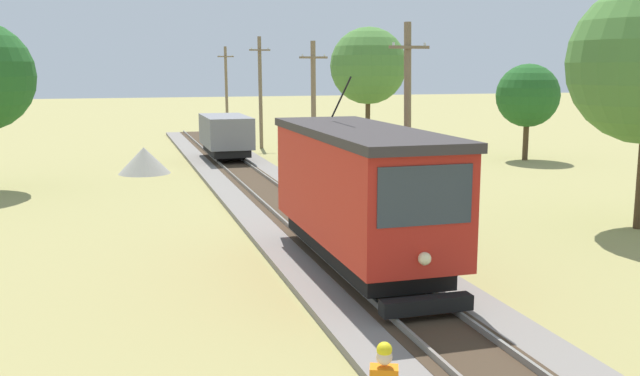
{
  "coord_description": "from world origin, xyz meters",
  "views": [
    {
      "loc": [
        -6.03,
        2.61,
        5.37
      ],
      "look_at": [
        -0.5,
        21.57,
        1.96
      ],
      "focal_mm": 39.63,
      "sensor_mm": 36.0,
      "label": 1
    }
  ],
  "objects_px": {
    "utility_pole_mid": "(408,123)",
    "tree_right_near": "(368,66)",
    "utility_pole_horizon": "(226,87)",
    "utility_pole_far": "(314,108)",
    "utility_pole_distant": "(260,91)",
    "tree_left_near": "(528,96)",
    "red_tram": "(360,191)",
    "gravel_pile": "(144,160)",
    "freight_car": "(226,135)"
  },
  "relations": [
    {
      "from": "utility_pole_distant",
      "to": "tree_left_near",
      "type": "relative_size",
      "value": 1.32
    },
    {
      "from": "freight_car",
      "to": "utility_pole_distant",
      "type": "relative_size",
      "value": 0.71
    },
    {
      "from": "utility_pole_horizon",
      "to": "utility_pole_distant",
      "type": "bearing_deg",
      "value": -90.0
    },
    {
      "from": "freight_car",
      "to": "tree_left_near",
      "type": "relative_size",
      "value": 0.94
    },
    {
      "from": "utility_pole_far",
      "to": "utility_pole_distant",
      "type": "bearing_deg",
      "value": 90.0
    },
    {
      "from": "red_tram",
      "to": "utility_pole_mid",
      "type": "height_order",
      "value": "utility_pole_mid"
    },
    {
      "from": "gravel_pile",
      "to": "tree_right_near",
      "type": "relative_size",
      "value": 0.33
    },
    {
      "from": "freight_car",
      "to": "utility_pole_far",
      "type": "distance_m",
      "value": 7.53
    },
    {
      "from": "utility_pole_mid",
      "to": "tree_left_near",
      "type": "xyz_separation_m",
      "value": [
        13.5,
        14.08,
        0.22
      ]
    },
    {
      "from": "utility_pole_horizon",
      "to": "utility_pole_far",
      "type": "bearing_deg",
      "value": -90.0
    },
    {
      "from": "freight_car",
      "to": "utility_pole_horizon",
      "type": "xyz_separation_m",
      "value": [
        3.33,
        20.98,
        2.06
      ]
    },
    {
      "from": "red_tram",
      "to": "tree_left_near",
      "type": "xyz_separation_m",
      "value": [
        16.83,
        18.79,
        1.52
      ]
    },
    {
      "from": "red_tram",
      "to": "gravel_pile",
      "type": "distance_m",
      "value": 20.19
    },
    {
      "from": "utility_pole_distant",
      "to": "tree_right_near",
      "type": "bearing_deg",
      "value": -15.83
    },
    {
      "from": "red_tram",
      "to": "tree_right_near",
      "type": "relative_size",
      "value": 1.08
    },
    {
      "from": "utility_pole_distant",
      "to": "freight_car",
      "type": "bearing_deg",
      "value": -117.41
    },
    {
      "from": "utility_pole_far",
      "to": "utility_pole_distant",
      "type": "distance_m",
      "value": 12.93
    },
    {
      "from": "red_tram",
      "to": "gravel_pile",
      "type": "height_order",
      "value": "red_tram"
    },
    {
      "from": "utility_pole_far",
      "to": "utility_pole_distant",
      "type": "xyz_separation_m",
      "value": [
        -0.0,
        12.93,
        0.36
      ]
    },
    {
      "from": "utility_pole_mid",
      "to": "utility_pole_horizon",
      "type": "distance_m",
      "value": 38.99
    },
    {
      "from": "freight_car",
      "to": "utility_pole_mid",
      "type": "bearing_deg",
      "value": -79.53
    },
    {
      "from": "red_tram",
      "to": "gravel_pile",
      "type": "bearing_deg",
      "value": 103.41
    },
    {
      "from": "red_tram",
      "to": "freight_car",
      "type": "bearing_deg",
      "value": 90.01
    },
    {
      "from": "utility_pole_mid",
      "to": "tree_right_near",
      "type": "bearing_deg",
      "value": 73.09
    },
    {
      "from": "utility_pole_mid",
      "to": "utility_pole_distant",
      "type": "height_order",
      "value": "utility_pole_distant"
    },
    {
      "from": "freight_car",
      "to": "utility_pole_horizon",
      "type": "distance_m",
      "value": 21.34
    },
    {
      "from": "utility_pole_mid",
      "to": "tree_left_near",
      "type": "bearing_deg",
      "value": 46.21
    },
    {
      "from": "red_tram",
      "to": "tree_right_near",
      "type": "distance_m",
      "value": 29.21
    },
    {
      "from": "red_tram",
      "to": "tree_right_near",
      "type": "xyz_separation_m",
      "value": [
        10.17,
        27.2,
        3.21
      ]
    },
    {
      "from": "tree_left_near",
      "to": "tree_right_near",
      "type": "xyz_separation_m",
      "value": [
        -6.66,
        8.41,
        1.69
      ]
    },
    {
      "from": "utility_pole_distant",
      "to": "gravel_pile",
      "type": "distance_m",
      "value": 12.83
    },
    {
      "from": "utility_pole_distant",
      "to": "tree_left_near",
      "type": "distance_m",
      "value": 17.01
    },
    {
      "from": "utility_pole_far",
      "to": "tree_right_near",
      "type": "distance_m",
      "value": 13.1
    },
    {
      "from": "utility_pole_far",
      "to": "tree_left_near",
      "type": "relative_size",
      "value": 1.19
    },
    {
      "from": "utility_pole_far",
      "to": "tree_right_near",
      "type": "xyz_separation_m",
      "value": [
        6.84,
        10.99,
        2.02
      ]
    },
    {
      "from": "utility_pole_mid",
      "to": "tree_left_near",
      "type": "height_order",
      "value": "utility_pole_mid"
    },
    {
      "from": "tree_right_near",
      "to": "utility_pole_distant",
      "type": "bearing_deg",
      "value": 164.17
    },
    {
      "from": "red_tram",
      "to": "utility_pole_far",
      "type": "distance_m",
      "value": 16.59
    },
    {
      "from": "utility_pole_mid",
      "to": "tree_right_near",
      "type": "height_order",
      "value": "tree_right_near"
    },
    {
      "from": "freight_car",
      "to": "utility_pole_horizon",
      "type": "height_order",
      "value": "utility_pole_horizon"
    },
    {
      "from": "utility_pole_horizon",
      "to": "tree_left_near",
      "type": "xyz_separation_m",
      "value": [
        13.5,
        -24.91,
        0.1
      ]
    },
    {
      "from": "utility_pole_mid",
      "to": "utility_pole_distant",
      "type": "xyz_separation_m",
      "value": [
        -0.0,
        24.44,
        0.25
      ]
    },
    {
      "from": "utility_pole_horizon",
      "to": "gravel_pile",
      "type": "xyz_separation_m",
      "value": [
        -7.99,
        -24.12,
        -2.95
      ]
    },
    {
      "from": "freight_car",
      "to": "tree_left_near",
      "type": "height_order",
      "value": "tree_left_near"
    },
    {
      "from": "utility_pole_horizon",
      "to": "gravel_pile",
      "type": "distance_m",
      "value": 25.58
    },
    {
      "from": "red_tram",
      "to": "tree_left_near",
      "type": "bearing_deg",
      "value": 48.15
    },
    {
      "from": "utility_pole_mid",
      "to": "gravel_pile",
      "type": "distance_m",
      "value": 17.12
    },
    {
      "from": "freight_car",
      "to": "utility_pole_distant",
      "type": "bearing_deg",
      "value": 62.59
    },
    {
      "from": "utility_pole_horizon",
      "to": "tree_left_near",
      "type": "height_order",
      "value": "utility_pole_horizon"
    },
    {
      "from": "gravel_pile",
      "to": "tree_left_near",
      "type": "bearing_deg",
      "value": -2.11
    }
  ]
}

